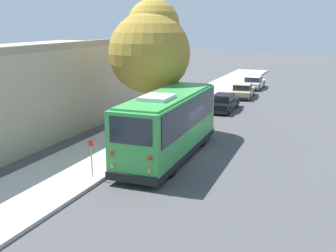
{
  "coord_description": "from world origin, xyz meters",
  "views": [
    {
      "loc": [
        -19.87,
        -7.05,
        6.79
      ],
      "look_at": [
        0.59,
        1.2,
        1.3
      ],
      "focal_mm": 45.0,
      "sensor_mm": 36.0,
      "label": 1
    }
  ],
  "objects": [
    {
      "name": "curb_strip",
      "position": [
        0.0,
        2.12,
        0.07
      ],
      "size": [
        80.0,
        0.14,
        0.15
      ],
      "primitive_type": "cube",
      "color": "#AAA69D",
      "rests_on": "ground"
    },
    {
      "name": "sidewalk_slab",
      "position": [
        0.0,
        4.19,
        0.07
      ],
      "size": [
        80.0,
        4.0,
        0.15
      ],
      "primitive_type": "cube",
      "color": "beige",
      "rests_on": "ground"
    },
    {
      "name": "ground_plane",
      "position": [
        0.0,
        0.0,
        0.0
      ],
      "size": [
        160.0,
        160.0,
        0.0
      ],
      "primitive_type": "plane",
      "color": "#474749"
    },
    {
      "name": "street_tree",
      "position": [
        3.24,
        3.4,
        5.3
      ],
      "size": [
        4.85,
        4.85,
        7.98
      ],
      "color": "brown",
      "rests_on": "sidewalk_slab"
    },
    {
      "name": "parked_sedan_black",
      "position": [
        11.83,
        1.04,
        0.6
      ],
      "size": [
        4.66,
        1.76,
        1.29
      ],
      "rotation": [
        0.0,
        0.0,
        0.02
      ],
      "color": "black",
      "rests_on": "ground"
    },
    {
      "name": "sign_post_near",
      "position": [
        -4.94,
        2.56,
        1.01
      ],
      "size": [
        0.06,
        0.22,
        1.66
      ],
      "color": "gray",
      "rests_on": "sidewalk_slab"
    },
    {
      "name": "parked_sedan_white",
      "position": [
        23.86,
        0.98,
        0.59
      ],
      "size": [
        4.5,
        1.81,
        1.27
      ],
      "rotation": [
        0.0,
        0.0,
        -0.01
      ],
      "color": "silver",
      "rests_on": "ground"
    },
    {
      "name": "parked_sedan_tan",
      "position": [
        18.21,
        0.91,
        0.58
      ],
      "size": [
        4.62,
        2.05,
        1.26
      ],
      "rotation": [
        0.0,
        0.0,
        0.07
      ],
      "color": "tan",
      "rests_on": "ground"
    },
    {
      "name": "sign_post_far",
      "position": [
        -3.19,
        2.56,
        0.88
      ],
      "size": [
        0.06,
        0.22,
        1.4
      ],
      "color": "gray",
      "rests_on": "sidewalk_slab"
    },
    {
      "name": "shuttle_bus",
      "position": [
        -0.78,
        0.6,
        1.87
      ],
      "size": [
        9.17,
        2.82,
        3.48
      ],
      "rotation": [
        0.0,
        0.0,
        0.03
      ],
      "color": "green",
      "rests_on": "ground"
    }
  ]
}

